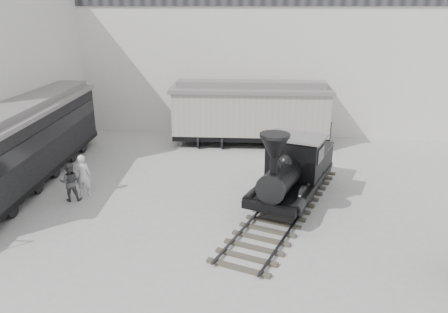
# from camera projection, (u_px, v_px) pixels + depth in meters

# --- Properties ---
(ground) EXTENTS (90.00, 90.00, 0.00)m
(ground) POSITION_uv_depth(u_px,v_px,m) (228.00, 241.00, 15.82)
(ground) COLOR #9E9E9B
(north_wall) EXTENTS (34.00, 2.51, 11.00)m
(north_wall) POSITION_uv_depth(u_px,v_px,m) (252.00, 46.00, 28.04)
(north_wall) COLOR silver
(north_wall) RESTS_ON ground
(locomotive) EXTENTS (5.43, 10.41, 3.62)m
(locomotive) POSITION_uv_depth(u_px,v_px,m) (292.00, 173.00, 18.48)
(locomotive) COLOR #413C32
(locomotive) RESTS_ON ground
(boxcar) EXTENTS (9.56, 3.38, 3.86)m
(boxcar) POSITION_uv_depth(u_px,v_px,m) (250.00, 112.00, 26.14)
(boxcar) COLOR black
(boxcar) RESTS_ON ground
(passenger_coach) EXTENTS (3.76, 13.62, 3.60)m
(passenger_coach) POSITION_uv_depth(u_px,v_px,m) (25.00, 142.00, 20.55)
(passenger_coach) COLOR black
(passenger_coach) RESTS_ON ground
(visitor_a) EXTENTS (0.75, 0.55, 1.90)m
(visitor_a) POSITION_uv_depth(u_px,v_px,m) (83.00, 175.00, 19.31)
(visitor_a) COLOR silver
(visitor_a) RESTS_ON ground
(visitor_b) EXTENTS (0.98, 0.85, 1.73)m
(visitor_b) POSITION_uv_depth(u_px,v_px,m) (70.00, 182.00, 18.81)
(visitor_b) COLOR #454548
(visitor_b) RESTS_ON ground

